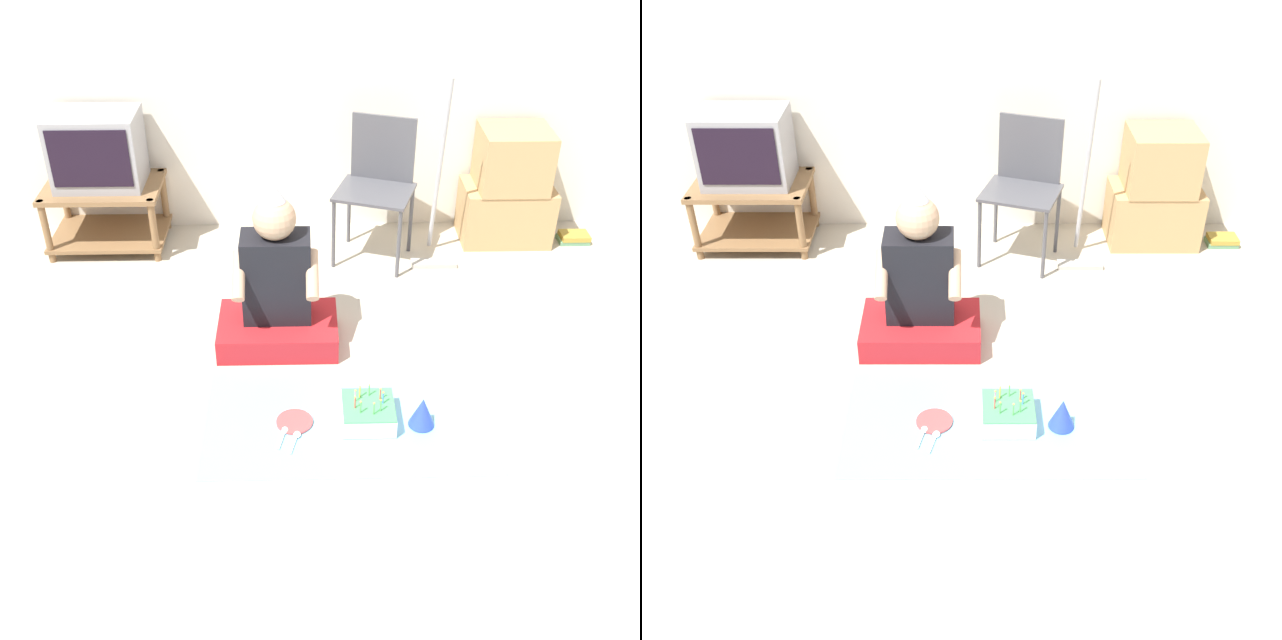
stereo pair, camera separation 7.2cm
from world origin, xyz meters
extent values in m
plane|color=#BCB29E|center=(0.00, 0.00, 0.00)|extent=(16.00, 16.00, 0.00)
cube|color=silver|center=(0.00, 2.01, 1.27)|extent=(6.40, 0.06, 2.55)
cube|color=olive|center=(-1.68, 1.73, 0.40)|extent=(0.73, 0.51, 0.03)
cube|color=olive|center=(-1.68, 1.73, 0.08)|extent=(0.73, 0.51, 0.02)
cylinder|color=olive|center=(-2.01, 1.51, 0.21)|extent=(0.04, 0.04, 0.42)
cylinder|color=olive|center=(-1.34, 1.51, 0.21)|extent=(0.04, 0.04, 0.42)
cylinder|color=olive|center=(-2.01, 1.95, 0.21)|extent=(0.04, 0.04, 0.42)
cylinder|color=olive|center=(-1.34, 1.95, 0.21)|extent=(0.04, 0.04, 0.42)
cube|color=#99999E|center=(-1.68, 1.75, 0.64)|extent=(0.53, 0.38, 0.45)
cube|color=black|center=(-1.68, 1.56, 0.66)|extent=(0.47, 0.01, 0.35)
cube|color=#4C4C51|center=(0.01, 1.50, 0.46)|extent=(0.55, 0.51, 0.02)
cube|color=#4C4C51|center=(0.07, 1.67, 0.66)|extent=(0.38, 0.15, 0.41)
cylinder|color=#4C4C51|center=(-0.24, 1.40, 0.23)|extent=(0.02, 0.02, 0.46)
cylinder|color=#4C4C51|center=(0.15, 1.27, 0.23)|extent=(0.02, 0.02, 0.46)
cylinder|color=#4C4C51|center=(-0.13, 1.73, 0.23)|extent=(0.02, 0.02, 0.46)
cylinder|color=#4C4C51|center=(0.26, 1.59, 0.23)|extent=(0.02, 0.02, 0.46)
cube|color=tan|center=(0.90, 1.75, 0.19)|extent=(0.57, 0.38, 0.37)
cube|color=tan|center=(0.90, 1.75, 0.56)|extent=(0.43, 0.39, 0.37)
cube|color=#B2ADA3|center=(0.39, 1.40, 0.01)|extent=(0.28, 0.09, 0.03)
cylinder|color=#B7B7BC|center=(0.39, 1.51, 0.60)|extent=(0.03, 0.24, 1.15)
cube|color=#60936B|center=(1.36, 1.69, 0.01)|extent=(0.20, 0.13, 0.03)
cube|color=#A88933|center=(1.36, 1.69, 0.04)|extent=(0.18, 0.14, 0.03)
cube|color=red|center=(-0.56, 0.62, 0.07)|extent=(0.63, 0.42, 0.14)
cube|color=black|center=(-0.56, 0.66, 0.38)|extent=(0.35, 0.21, 0.48)
sphere|color=tan|center=(-0.56, 0.66, 0.71)|extent=(0.22, 0.22, 0.22)
cone|color=silver|center=(-0.56, 0.66, 0.85)|extent=(0.12, 0.12, 0.09)
cylinder|color=tan|center=(-0.74, 0.56, 0.46)|extent=(0.06, 0.25, 0.20)
cylinder|color=tan|center=(-0.38, 0.56, 0.46)|extent=(0.06, 0.25, 0.20)
cube|color=#7FC6E0|center=(-0.22, 0.00, 0.00)|extent=(1.35, 0.78, 0.01)
cube|color=white|center=(-0.13, -0.03, 0.05)|extent=(0.24, 0.24, 0.09)
cube|color=#4CB266|center=(-0.13, -0.03, 0.10)|extent=(0.24, 0.24, 0.01)
cylinder|color=#4C7FE5|center=(-0.06, -0.02, 0.13)|extent=(0.01, 0.01, 0.07)
sphere|color=#FFCC4C|center=(-0.06, -0.02, 0.17)|extent=(0.01, 0.01, 0.01)
cylinder|color=#EA4C4C|center=(-0.07, 0.01, 0.13)|extent=(0.01, 0.01, 0.07)
sphere|color=#FFCC4C|center=(-0.07, 0.01, 0.17)|extent=(0.01, 0.01, 0.01)
cylinder|color=#66C666|center=(-0.12, 0.04, 0.13)|extent=(0.01, 0.01, 0.07)
sphere|color=#FFCC4C|center=(-0.12, 0.04, 0.17)|extent=(0.01, 0.01, 0.01)
cylinder|color=yellow|center=(-0.17, 0.03, 0.13)|extent=(0.01, 0.01, 0.07)
sphere|color=#FFCC4C|center=(-0.17, 0.03, 0.17)|extent=(0.01, 0.01, 0.01)
cylinder|color=#E58CCC|center=(-0.19, 0.00, 0.13)|extent=(0.01, 0.01, 0.07)
sphere|color=#FFCC4C|center=(-0.19, 0.00, 0.17)|extent=(0.01, 0.01, 0.01)
cylinder|color=#EA4C4C|center=(-0.19, -0.05, 0.13)|extent=(0.01, 0.01, 0.07)
sphere|color=#FFCC4C|center=(-0.19, -0.05, 0.17)|extent=(0.01, 0.01, 0.01)
cylinder|color=#66C666|center=(-0.17, -0.08, 0.13)|extent=(0.01, 0.01, 0.07)
sphere|color=#FFCC4C|center=(-0.17, -0.08, 0.17)|extent=(0.01, 0.01, 0.01)
cylinder|color=#66C666|center=(-0.11, -0.09, 0.13)|extent=(0.01, 0.01, 0.07)
sphere|color=#FFCC4C|center=(-0.11, -0.09, 0.17)|extent=(0.01, 0.01, 0.01)
cylinder|color=#66C666|center=(-0.08, -0.07, 0.13)|extent=(0.01, 0.01, 0.07)
sphere|color=#FFCC4C|center=(-0.08, -0.07, 0.17)|extent=(0.01, 0.01, 0.01)
cone|color=blue|center=(0.12, -0.05, 0.08)|extent=(0.12, 0.12, 0.15)
cylinder|color=#D84C4C|center=(-0.47, -0.03, 0.01)|extent=(0.17, 0.17, 0.01)
ellipsoid|color=white|center=(-0.52, -0.09, 0.01)|extent=(0.04, 0.05, 0.01)
cube|color=white|center=(-0.53, -0.16, 0.01)|extent=(0.03, 0.10, 0.01)
ellipsoid|color=white|center=(-0.46, -0.12, 0.01)|extent=(0.04, 0.05, 0.01)
cube|color=white|center=(-0.48, -0.19, 0.01)|extent=(0.04, 0.10, 0.01)
camera|label=1|loc=(-0.41, -2.63, 2.39)|focal=42.00mm
camera|label=2|loc=(-0.34, -2.63, 2.39)|focal=42.00mm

